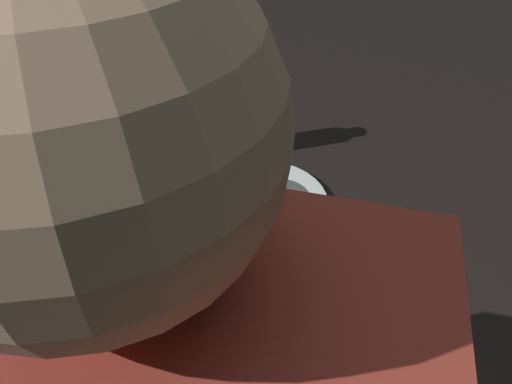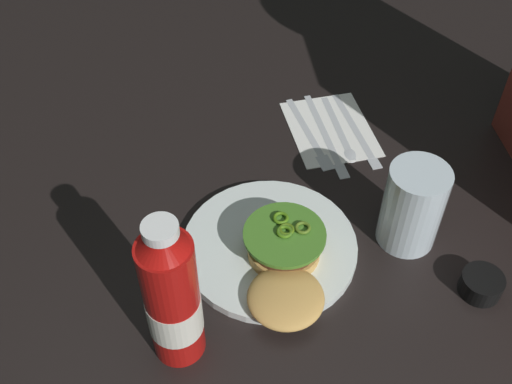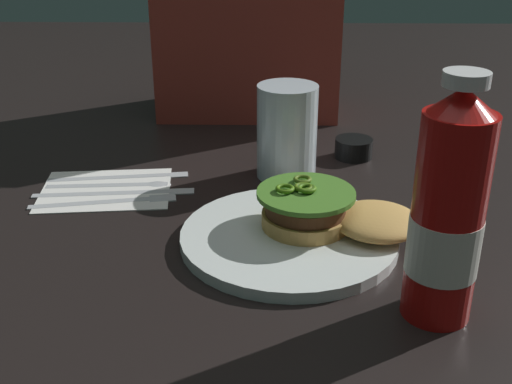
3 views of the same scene
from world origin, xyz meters
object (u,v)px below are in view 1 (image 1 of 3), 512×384
object	(u,v)px
dinner_plate	(258,202)
water_glass	(222,257)
napkin	(395,291)
spoon_utensil	(377,294)
condiment_cup	(136,305)
fork_utensil	(381,268)
butter_knife	(379,310)
ketchup_bottle	(208,110)
burger_sandwich	(229,191)
steak_knife	(377,280)

from	to	relation	value
dinner_plate	water_glass	size ratio (longest dim) A/B	1.90
napkin	spoon_utensil	bearing A→B (deg)	31.47
dinner_plate	condiment_cup	size ratio (longest dim) A/B	4.36
fork_utensil	butter_knife	xyz separation A→B (m)	(-0.00, 0.08, 0.00)
condiment_cup	ketchup_bottle	bearing A→B (deg)	-85.79
burger_sandwich	water_glass	bearing A→B (deg)	104.41
condiment_cup	butter_knife	size ratio (longest dim) A/B	0.29
dinner_plate	steak_knife	world-z (taller)	dinner_plate
dinner_plate	fork_utensil	bearing A→B (deg)	154.98
water_glass	fork_utensil	size ratio (longest dim) A/B	0.70
burger_sandwich	water_glass	distance (m)	0.20
dinner_plate	napkin	world-z (taller)	dinner_plate
dinner_plate	burger_sandwich	world-z (taller)	burger_sandwich
dinner_plate	butter_knife	distance (m)	0.30
napkin	fork_utensil	distance (m)	0.05
dinner_plate	ketchup_bottle	distance (m)	0.22
ketchup_bottle	napkin	distance (m)	0.50
water_glass	butter_knife	size ratio (longest dim) A/B	0.67
dinner_plate	butter_knife	size ratio (longest dim) A/B	1.26
ketchup_bottle	fork_utensil	xyz separation A→B (m)	(-0.37, 0.25, -0.10)
fork_utensil	steak_knife	size ratio (longest dim) A/B	0.88
ketchup_bottle	butter_knife	xyz separation A→B (m)	(-0.38, 0.33, -0.10)
condiment_cup	spoon_utensil	world-z (taller)	condiment_cup
steak_knife	butter_knife	world-z (taller)	same
ketchup_bottle	condiment_cup	xyz separation A→B (m)	(-0.03, 0.42, -0.09)
dinner_plate	butter_knife	bearing A→B (deg)	140.51
fork_utensil	condiment_cup	bearing A→B (deg)	26.99
burger_sandwich	spoon_utensil	xyz separation A→B (m)	(-0.28, 0.15, -0.03)
butter_knife	dinner_plate	bearing A→B (deg)	-39.49
dinner_plate	steak_knife	distance (m)	0.26
fork_utensil	dinner_plate	bearing A→B (deg)	-25.02
dinner_plate	fork_utensil	world-z (taller)	dinner_plate
dinner_plate	napkin	size ratio (longest dim) A/B	1.44
ketchup_bottle	steak_knife	world-z (taller)	ketchup_bottle
napkin	ketchup_bottle	bearing A→B (deg)	-35.84
dinner_plate	water_glass	xyz separation A→B (m)	(0.00, 0.21, 0.06)
napkin	fork_utensil	xyz separation A→B (m)	(0.02, -0.04, 0.00)
burger_sandwich	condiment_cup	size ratio (longest dim) A/B	3.29
ketchup_bottle	butter_knife	size ratio (longest dim) A/B	1.19
water_glass	fork_utensil	xyz separation A→B (m)	(-0.23, -0.10, -0.06)
dinner_plate	ketchup_bottle	world-z (taller)	ketchup_bottle
ketchup_bottle	napkin	bearing A→B (deg)	144.16
ketchup_bottle	condiment_cup	distance (m)	0.43
water_glass	dinner_plate	bearing A→B (deg)	-90.41
dinner_plate	spoon_utensil	world-z (taller)	dinner_plate
ketchup_bottle	condiment_cup	size ratio (longest dim) A/B	4.09
butter_knife	condiment_cup	bearing A→B (deg)	14.66
dinner_plate	fork_utensil	distance (m)	0.26
steak_knife	spoon_utensil	size ratio (longest dim) A/B	1.26
water_glass	condiment_cup	bearing A→B (deg)	34.74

